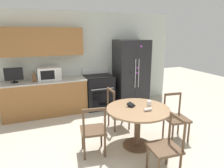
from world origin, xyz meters
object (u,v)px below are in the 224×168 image
at_px(microwave, 49,73).
at_px(candle_glass, 149,103).
at_px(counter_bottle, 34,78).
at_px(dining_chair_near, 166,147).
at_px(dining_chair_left, 93,131).
at_px(countertop_tv, 14,75).
at_px(dining_chair_far, 118,109).
at_px(wallet, 131,105).
at_px(refrigerator, 131,73).
at_px(dining_chair_right, 176,118).
at_px(oven_range, 99,91).

height_order(microwave, candle_glass, microwave).
bearing_deg(counter_bottle, dining_chair_near, -59.56).
relative_size(dining_chair_left, dining_chair_near, 1.00).
bearing_deg(counter_bottle, dining_chair_left, -66.94).
bearing_deg(microwave, countertop_tv, -177.07).
relative_size(dining_chair_far, wallet, 5.23).
distance_m(refrigerator, dining_chair_far, 1.70).
bearing_deg(candle_glass, dining_chair_right, -8.74).
relative_size(microwave, countertop_tv, 1.36).
xyz_separation_m(dining_chair_far, dining_chair_near, (0.07, -1.65, 0.00)).
relative_size(microwave, dining_chair_near, 0.62).
bearing_deg(microwave, dining_chair_left, -77.05).
bearing_deg(countertop_tv, dining_chair_right, -37.09).
xyz_separation_m(oven_range, dining_chair_near, (0.07, -2.98, -0.03)).
xyz_separation_m(microwave, dining_chair_far, (1.28, -1.41, -0.62)).
bearing_deg(dining_chair_far, counter_bottle, -129.49).
relative_size(dining_chair_far, dining_chair_right, 1.00).
height_order(counter_bottle, candle_glass, counter_bottle).
relative_size(dining_chair_near, candle_glass, 10.04).
relative_size(dining_chair_right, wallet, 5.23).
xyz_separation_m(refrigerator, dining_chair_far, (-0.97, -1.30, -0.50)).
bearing_deg(dining_chair_far, refrigerator, 141.47).
xyz_separation_m(countertop_tv, dining_chair_near, (2.15, -3.02, -0.66)).
distance_m(oven_range, countertop_tv, 2.16).
bearing_deg(dining_chair_left, oven_range, 78.11).
relative_size(counter_bottle, dining_chair_far, 0.29).
relative_size(microwave, dining_chair_right, 0.62).
bearing_deg(counter_bottle, candle_glass, -46.26).
xyz_separation_m(refrigerator, countertop_tv, (-3.05, 0.07, 0.16)).
xyz_separation_m(oven_range, dining_chair_right, (0.88, -2.19, -0.03)).
height_order(dining_chair_far, wallet, dining_chair_far).
xyz_separation_m(microwave, dining_chair_near, (1.34, -3.06, -0.62)).
height_order(countertop_tv, dining_chair_near, countertop_tv).
height_order(refrigerator, wallet, refrigerator).
bearing_deg(candle_glass, dining_chair_near, -105.22).
bearing_deg(oven_range, dining_chair_left, -110.05).
bearing_deg(microwave, refrigerator, -2.78).
xyz_separation_m(microwave, candle_glass, (1.58, -2.18, -0.27)).
bearing_deg(wallet, oven_range, 89.26).
height_order(dining_chair_far, dining_chair_near, same).
xyz_separation_m(counter_bottle, dining_chair_right, (2.51, -2.12, -0.56)).
relative_size(countertop_tv, dining_chair_right, 0.45).
relative_size(counter_bottle, dining_chair_left, 0.29).
height_order(countertop_tv, dining_chair_left, countertop_tv).
height_order(microwave, counter_bottle, microwave).
bearing_deg(dining_chair_far, microwave, -139.79).
bearing_deg(refrigerator, counter_bottle, -179.10).
distance_m(dining_chair_left, candle_glass, 1.13).
xyz_separation_m(oven_range, countertop_tv, (-2.07, 0.04, 0.62)).
distance_m(refrigerator, dining_chair_near, 3.12).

